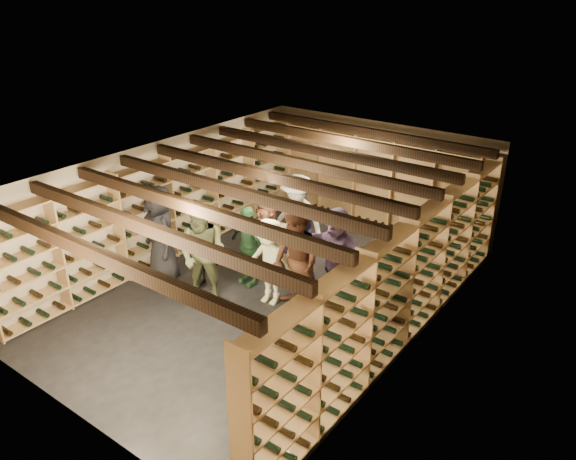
% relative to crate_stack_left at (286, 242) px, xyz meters
% --- Properties ---
extents(ground, '(8.00, 8.00, 0.00)m').
position_rel_crate_stack_left_xyz_m(ground, '(0.62, -1.30, -0.34)').
color(ground, black).
rests_on(ground, ground).
extents(walls, '(5.52, 8.02, 2.40)m').
position_rel_crate_stack_left_xyz_m(walls, '(0.62, -1.30, 0.86)').
color(walls, beige).
rests_on(walls, ground).
extents(ceiling, '(5.50, 8.00, 0.01)m').
position_rel_crate_stack_left_xyz_m(ceiling, '(0.62, -1.30, 2.06)').
color(ceiling, beige).
rests_on(ceiling, walls).
extents(ceiling_joists, '(5.40, 7.12, 0.18)m').
position_rel_crate_stack_left_xyz_m(ceiling_joists, '(0.62, -1.30, 1.92)').
color(ceiling_joists, black).
rests_on(ceiling_joists, ground).
extents(wine_rack_left, '(0.32, 7.50, 2.15)m').
position_rel_crate_stack_left_xyz_m(wine_rack_left, '(-1.95, -1.30, 0.74)').
color(wine_rack_left, tan).
rests_on(wine_rack_left, ground).
extents(wine_rack_right, '(0.32, 7.50, 2.15)m').
position_rel_crate_stack_left_xyz_m(wine_rack_right, '(3.19, -1.30, 0.74)').
color(wine_rack_right, tan).
rests_on(wine_rack_right, ground).
extents(wine_rack_back, '(4.70, 0.30, 2.15)m').
position_rel_crate_stack_left_xyz_m(wine_rack_back, '(0.62, 2.53, 0.73)').
color(wine_rack_back, tan).
rests_on(wine_rack_back, ground).
extents(crate_stack_left, '(0.54, 0.40, 0.68)m').
position_rel_crate_stack_left_xyz_m(crate_stack_left, '(0.00, 0.00, 0.00)').
color(crate_stack_left, tan).
rests_on(crate_stack_left, ground).
extents(crate_stack_right, '(0.57, 0.45, 0.51)m').
position_rel_crate_stack_left_xyz_m(crate_stack_right, '(1.68, 0.00, -0.08)').
color(crate_stack_right, tan).
rests_on(crate_stack_right, ground).
extents(crate_loose, '(0.57, 0.44, 0.17)m').
position_rel_crate_stack_left_xyz_m(crate_loose, '(2.35, 0.00, -0.25)').
color(crate_loose, tan).
rests_on(crate_loose, ground).
extents(person_0, '(1.06, 0.86, 1.87)m').
position_rel_crate_stack_left_xyz_m(person_0, '(-1.38, -2.06, 0.59)').
color(person_0, black).
rests_on(person_0, ground).
extents(person_1, '(0.58, 0.39, 1.56)m').
position_rel_crate_stack_left_xyz_m(person_1, '(-0.48, -1.79, 0.44)').
color(person_1, black).
rests_on(person_1, ground).
extents(person_2, '(1.11, 0.99, 1.89)m').
position_rel_crate_stack_left_xyz_m(person_2, '(-0.11, -2.21, 0.60)').
color(person_2, '#4C5235').
rests_on(person_2, ground).
extents(person_3, '(1.06, 0.64, 1.59)m').
position_rel_crate_stack_left_xyz_m(person_3, '(0.81, -1.56, 0.46)').
color(person_3, beige).
rests_on(person_3, ground).
extents(person_4, '(1.01, 0.58, 1.62)m').
position_rel_crate_stack_left_xyz_m(person_4, '(2.80, -1.84, 0.47)').
color(person_4, '#1B6084').
rests_on(person_4, ground).
extents(person_5, '(1.44, 0.89, 1.49)m').
position_rel_crate_stack_left_xyz_m(person_5, '(0.06, -0.69, 0.40)').
color(person_5, brown).
rests_on(person_5, ground).
extents(person_6, '(0.87, 0.68, 1.56)m').
position_rel_crate_stack_left_xyz_m(person_6, '(0.88, -0.73, 0.44)').
color(person_6, '#1E1E4C').
rests_on(person_6, ground).
extents(person_8, '(1.15, 1.04, 1.91)m').
position_rel_crate_stack_left_xyz_m(person_8, '(1.36, -1.54, 0.62)').
color(person_8, '#422416').
rests_on(person_8, ground).
extents(person_9, '(1.20, 0.70, 1.85)m').
position_rel_crate_stack_left_xyz_m(person_9, '(0.30, 0.00, 0.58)').
color(person_9, '#ADA99F').
rests_on(person_9, ground).
extents(person_10, '(0.97, 0.54, 1.56)m').
position_rel_crate_stack_left_xyz_m(person_10, '(0.07, -1.25, 0.44)').
color(person_10, '#254C2C').
rests_on(person_10, ground).
extents(person_11, '(1.56, 0.56, 1.66)m').
position_rel_crate_stack_left_xyz_m(person_11, '(1.55, -0.56, 0.49)').
color(person_11, slate).
rests_on(person_11, ground).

